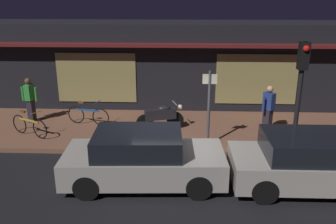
# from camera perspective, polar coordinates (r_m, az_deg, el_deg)

# --- Properties ---
(ground_plane) EXTENTS (60.00, 60.00, 0.00)m
(ground_plane) POSITION_cam_1_polar(r_m,az_deg,el_deg) (10.16, 0.51, -9.41)
(ground_plane) COLOR black
(sidewalk_slab) EXTENTS (18.00, 4.00, 0.15)m
(sidewalk_slab) POSITION_cam_1_polar(r_m,az_deg,el_deg) (12.86, 0.99, -2.87)
(sidewalk_slab) COLOR brown
(sidewalk_slab) RESTS_ON ground_plane
(storefront_building) EXTENTS (18.00, 3.30, 3.60)m
(storefront_building) POSITION_cam_1_polar(r_m,az_deg,el_deg) (15.65, 1.37, 7.59)
(storefront_building) COLOR black
(storefront_building) RESTS_ON ground_plane
(motorcycle) EXTENTS (1.66, 0.72, 0.97)m
(motorcycle) POSITION_cam_1_polar(r_m,az_deg,el_deg) (12.52, -1.10, -0.68)
(motorcycle) COLOR black
(motorcycle) RESTS_ON sidewalk_slab
(bicycle_parked) EXTENTS (1.49, 0.80, 0.91)m
(bicycle_parked) POSITION_cam_1_polar(r_m,az_deg,el_deg) (12.90, -21.22, -2.04)
(bicycle_parked) COLOR black
(bicycle_parked) RESTS_ON sidewalk_slab
(bicycle_extra) EXTENTS (1.62, 0.54, 0.91)m
(bicycle_extra) POSITION_cam_1_polar(r_m,az_deg,el_deg) (13.38, -12.60, -0.49)
(bicycle_extra) COLOR black
(bicycle_extra) RESTS_ON sidewalk_slab
(person_photographer) EXTENTS (0.62, 0.40, 1.67)m
(person_photographer) POSITION_cam_1_polar(r_m,az_deg,el_deg) (14.15, -21.14, 1.94)
(person_photographer) COLOR #28232D
(person_photographer) RESTS_ON sidewalk_slab
(person_bystander) EXTENTS (0.54, 0.44, 1.67)m
(person_bystander) POSITION_cam_1_polar(r_m,az_deg,el_deg) (12.60, 15.70, 0.56)
(person_bystander) COLOR #28232D
(person_bystander) RESTS_ON sidewalk_slab
(sign_post) EXTENTS (0.44, 0.09, 2.40)m
(sign_post) POSITION_cam_1_polar(r_m,az_deg,el_deg) (11.03, 6.55, 1.25)
(sign_post) COLOR #47474C
(sign_post) RESTS_ON sidewalk_slab
(traffic_light_pole) EXTENTS (0.24, 0.33, 3.60)m
(traffic_light_pole) POSITION_cam_1_polar(r_m,az_deg,el_deg) (9.83, 20.30, 3.95)
(traffic_light_pole) COLOR black
(traffic_light_pole) RESTS_ON ground_plane
(parked_car_near) EXTENTS (4.18, 1.96, 1.42)m
(parked_car_near) POSITION_cam_1_polar(r_m,az_deg,el_deg) (9.30, -4.09, -7.37)
(parked_car_near) COLOR black
(parked_car_near) RESTS_ON ground_plane
(parked_car_far) EXTENTS (4.11, 1.81, 1.42)m
(parked_car_far) POSITION_cam_1_polar(r_m,az_deg,el_deg) (9.76, 21.88, -7.44)
(parked_car_far) COLOR black
(parked_car_far) RESTS_ON ground_plane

